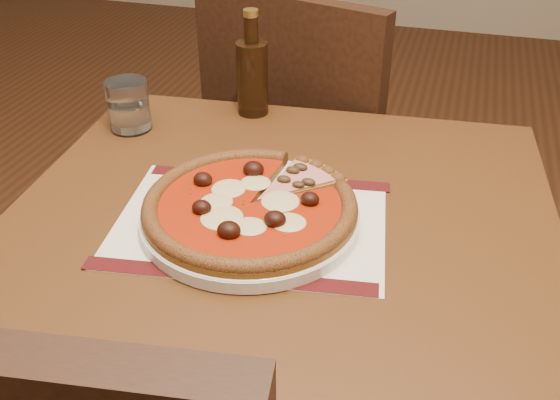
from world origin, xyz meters
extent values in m
cube|color=#512C17|center=(0.00, 0.00, -0.01)|extent=(5.00, 6.00, 0.02)
cube|color=#5A3115|center=(0.61, -0.39, 0.73)|extent=(0.87, 0.87, 0.04)
cylinder|color=#5A3115|center=(0.23, -0.07, 0.35)|extent=(0.05, 0.05, 0.71)
cylinder|color=#5A3115|center=(0.93, -0.01, 0.35)|extent=(0.05, 0.05, 0.71)
cube|color=black|center=(0.54, 0.30, 0.45)|extent=(0.55, 0.55, 0.04)
cylinder|color=black|center=(0.78, 0.43, 0.22)|extent=(0.04, 0.04, 0.43)
cylinder|color=black|center=(0.41, 0.54, 0.22)|extent=(0.04, 0.04, 0.43)
cylinder|color=black|center=(0.67, 0.06, 0.22)|extent=(0.04, 0.04, 0.43)
cylinder|color=black|center=(0.30, 0.17, 0.22)|extent=(0.04, 0.04, 0.43)
cube|color=black|center=(0.48, 0.11, 0.71)|extent=(0.44, 0.17, 0.46)
cube|color=silver|center=(0.57, -0.39, 0.75)|extent=(0.42, 0.33, 0.00)
cylinder|color=white|center=(0.57, -0.39, 0.76)|extent=(0.31, 0.31, 0.02)
cylinder|color=#986424|center=(0.57, -0.39, 0.78)|extent=(0.30, 0.30, 0.01)
torus|color=brown|center=(0.57, -0.39, 0.78)|extent=(0.30, 0.30, 0.02)
cylinder|color=#901207|center=(0.57, -0.39, 0.78)|extent=(0.26, 0.26, 0.00)
ellipsoid|color=#D1BB8D|center=(0.56, -0.34, 0.79)|extent=(0.05, 0.04, 0.01)
ellipsoid|color=#D1BB8D|center=(0.50, -0.35, 0.79)|extent=(0.05, 0.04, 0.01)
ellipsoid|color=#D1BB8D|center=(0.52, -0.40, 0.79)|extent=(0.05, 0.04, 0.01)
ellipsoid|color=#D1BB8D|center=(0.53, -0.46, 0.79)|extent=(0.05, 0.04, 0.01)
ellipsoid|color=#D1BB8D|center=(0.59, -0.44, 0.79)|extent=(0.05, 0.04, 0.01)
ellipsoid|color=#D1BB8D|center=(0.64, -0.43, 0.79)|extent=(0.05, 0.04, 0.01)
ellipsoid|color=#D1BB8D|center=(0.62, -0.37, 0.79)|extent=(0.05, 0.04, 0.01)
ellipsoid|color=black|center=(0.56, -0.33, 0.80)|extent=(0.03, 0.03, 0.02)
ellipsoid|color=black|center=(0.49, -0.36, 0.80)|extent=(0.03, 0.03, 0.02)
ellipsoid|color=black|center=(0.52, -0.43, 0.80)|extent=(0.03, 0.03, 0.02)
ellipsoid|color=black|center=(0.57, -0.48, 0.80)|extent=(0.03, 0.03, 0.02)
ellipsoid|color=black|center=(0.62, -0.43, 0.80)|extent=(0.03, 0.03, 0.02)
ellipsoid|color=black|center=(0.66, -0.37, 0.80)|extent=(0.03, 0.03, 0.02)
ellipsoid|color=#3D2816|center=(0.61, -0.34, 0.79)|extent=(0.02, 0.01, 0.01)
ellipsoid|color=#3D2816|center=(0.63, -0.31, 0.79)|extent=(0.02, 0.01, 0.01)
ellipsoid|color=#3D2816|center=(0.60, -0.34, 0.79)|extent=(0.02, 0.01, 0.01)
ellipsoid|color=#3D2816|center=(0.61, -0.30, 0.79)|extent=(0.02, 0.01, 0.01)
ellipsoid|color=#3D2816|center=(0.59, -0.33, 0.79)|extent=(0.02, 0.01, 0.01)
cylinder|color=white|center=(0.26, -0.17, 0.80)|extent=(0.08, 0.08, 0.09)
cylinder|color=black|center=(0.46, -0.04, 0.82)|extent=(0.06, 0.06, 0.14)
cylinder|color=black|center=(0.46, -0.04, 0.91)|extent=(0.03, 0.03, 0.06)
cylinder|color=olive|center=(0.46, -0.04, 0.94)|extent=(0.03, 0.03, 0.01)
camera|label=1|loc=(0.82, -1.08, 1.27)|focal=40.00mm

